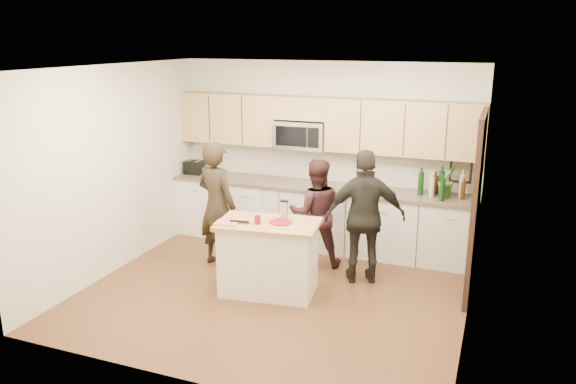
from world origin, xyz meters
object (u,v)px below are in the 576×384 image
at_px(woman_left, 217,205).
at_px(island, 269,257).
at_px(toaster, 194,167).
at_px(woman_right, 365,217).
at_px(woman_center, 316,213).

bearing_deg(woman_left, island, 166.93).
distance_m(island, toaster, 2.67).
height_order(woman_left, woman_right, woman_right).
xyz_separation_m(island, toaster, (-1.98, 1.69, 0.59)).
xyz_separation_m(island, woman_center, (0.26, 1.02, 0.29)).
distance_m(woman_left, woman_right, 1.99).
relative_size(toaster, woman_center, 0.19).
xyz_separation_m(woman_center, woman_right, (0.74, -0.28, 0.11)).
bearing_deg(woman_center, woman_right, 138.21).
distance_m(island, woman_center, 1.09).
height_order(island, toaster, toaster).
relative_size(toaster, woman_right, 0.16).
relative_size(island, woman_left, 0.75).
bearing_deg(woman_right, island, 15.59).
bearing_deg(woman_center, island, 54.59).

